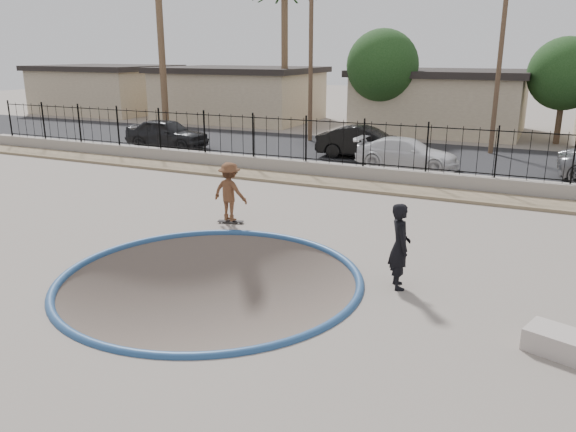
% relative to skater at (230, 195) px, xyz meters
% --- Properties ---
extents(ground, '(120.00, 120.00, 2.20)m').
position_rel_skater_xyz_m(ground, '(1.83, 9.00, -1.99)').
color(ground, '#70665D').
rests_on(ground, ground).
extents(bowl_pit, '(6.84, 6.84, 1.80)m').
position_rel_skater_xyz_m(bowl_pit, '(1.83, -4.00, -0.89)').
color(bowl_pit, '#4E453C').
rests_on(bowl_pit, ground).
extents(coping_ring, '(7.04, 7.04, 0.20)m').
position_rel_skater_xyz_m(coping_ring, '(1.83, -4.00, -0.89)').
color(coping_ring, navy).
rests_on(coping_ring, ground).
extents(rock_strip, '(42.00, 1.60, 0.11)m').
position_rel_skater_xyz_m(rock_strip, '(1.83, 6.20, -0.83)').
color(rock_strip, '#948061').
rests_on(rock_strip, ground).
extents(retaining_wall, '(42.00, 0.45, 0.60)m').
position_rel_skater_xyz_m(retaining_wall, '(1.83, 7.30, -0.59)').
color(retaining_wall, gray).
rests_on(retaining_wall, ground).
extents(fence, '(40.00, 0.04, 1.80)m').
position_rel_skater_xyz_m(fence, '(1.83, 7.30, 0.61)').
color(fence, black).
rests_on(fence, retaining_wall).
extents(street, '(90.00, 8.00, 0.04)m').
position_rel_skater_xyz_m(street, '(1.83, 14.00, -0.87)').
color(street, black).
rests_on(street, ground).
extents(house_west_far, '(10.60, 8.60, 3.90)m').
position_rel_skater_xyz_m(house_west_far, '(-26.17, 23.50, 1.09)').
color(house_west_far, tan).
rests_on(house_west_far, ground).
extents(house_west, '(11.60, 8.60, 3.90)m').
position_rel_skater_xyz_m(house_west, '(-13.17, 23.50, 1.09)').
color(house_west, tan).
rests_on(house_west, ground).
extents(house_center, '(10.60, 8.60, 3.90)m').
position_rel_skater_xyz_m(house_center, '(1.83, 23.50, 1.09)').
color(house_center, tan).
rests_on(house_center, ground).
extents(palm_left, '(2.30, 2.30, 11.30)m').
position_rel_skater_xyz_m(palm_left, '(-15.17, 17.00, 7.07)').
color(palm_left, brown).
rests_on(palm_left, ground).
extents(palm_mid, '(2.30, 2.30, 9.30)m').
position_rel_skater_xyz_m(palm_mid, '(-8.17, 21.00, 5.80)').
color(palm_mid, brown).
rests_on(palm_mid, ground).
extents(utility_pole_left, '(1.70, 0.24, 9.00)m').
position_rel_skater_xyz_m(utility_pole_left, '(-4.17, 16.00, 3.81)').
color(utility_pole_left, '#473323').
rests_on(utility_pole_left, ground).
extents(utility_pole_mid, '(1.70, 0.24, 9.50)m').
position_rel_skater_xyz_m(utility_pole_mid, '(5.83, 16.00, 4.07)').
color(utility_pole_mid, '#473323').
rests_on(utility_pole_mid, ground).
extents(street_tree_left, '(4.32, 4.32, 6.36)m').
position_rel_skater_xyz_m(street_tree_left, '(-1.17, 20.00, 3.30)').
color(street_tree_left, '#473323').
rests_on(street_tree_left, ground).
extents(street_tree_mid, '(3.96, 3.96, 5.83)m').
position_rel_skater_xyz_m(street_tree_mid, '(8.83, 21.00, 2.95)').
color(street_tree_mid, '#473323').
rests_on(street_tree_mid, ground).
extents(skater, '(1.20, 0.76, 1.78)m').
position_rel_skater_xyz_m(skater, '(0.00, 0.00, 0.00)').
color(skater, brown).
rests_on(skater, ground).
extents(skateboard, '(0.81, 0.41, 0.07)m').
position_rel_skater_xyz_m(skateboard, '(-0.00, 0.00, -0.83)').
color(skateboard, black).
rests_on(skateboard, ground).
extents(videographer, '(0.72, 0.83, 1.92)m').
position_rel_skater_xyz_m(videographer, '(5.83, -2.59, 0.07)').
color(videographer, black).
rests_on(videographer, ground).
extents(concrete_ledge, '(1.74, 1.16, 0.40)m').
position_rel_skater_xyz_m(concrete_ledge, '(9.33, -4.28, -0.69)').
color(concrete_ledge, '#A79C94').
rests_on(concrete_ledge, ground).
extents(car_a, '(4.60, 1.98, 1.55)m').
position_rel_skater_xyz_m(car_a, '(-10.12, 10.40, -0.08)').
color(car_a, black).
rests_on(car_a, street).
extents(car_b, '(4.68, 1.85, 1.51)m').
position_rel_skater_xyz_m(car_b, '(0.42, 12.00, -0.09)').
color(car_b, black).
rests_on(car_b, street).
extents(car_c, '(4.63, 2.05, 1.32)m').
position_rel_skater_xyz_m(car_c, '(2.86, 10.40, -0.19)').
color(car_c, silver).
rests_on(car_c, street).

